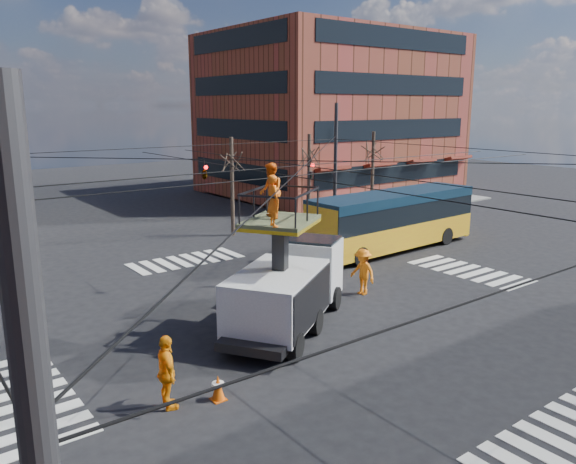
% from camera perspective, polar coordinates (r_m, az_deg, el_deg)
% --- Properties ---
extents(ground, '(120.00, 120.00, 0.00)m').
position_cam_1_polar(ground, '(21.44, 2.07, -8.66)').
color(ground, black).
rests_on(ground, ground).
extents(sidewalk_ne, '(18.00, 18.00, 0.12)m').
position_cam_1_polar(sidewalk_ne, '(50.21, 5.56, 3.76)').
color(sidewalk_ne, slate).
rests_on(sidewalk_ne, ground).
extents(crosswalks, '(22.40, 22.40, 0.02)m').
position_cam_1_polar(crosswalks, '(21.44, 2.07, -8.63)').
color(crosswalks, silver).
rests_on(crosswalks, ground).
extents(building_ne, '(20.06, 16.06, 14.00)m').
position_cam_1_polar(building_ne, '(52.48, 4.29, 11.79)').
color(building_ne, brown).
rests_on(building_ne, ground).
extents(overhead_network, '(24.24, 24.24, 8.00)m').
position_cam_1_polar(overhead_network, '(20.54, 1.30, 2.84)').
color(overhead_network, '#2D2D30').
rests_on(overhead_network, ground).
extents(tree_a, '(2.00, 2.00, 6.00)m').
position_cam_1_polar(tree_a, '(34.06, -5.75, 7.28)').
color(tree_a, '#382B21').
rests_on(tree_a, ground).
extents(tree_b, '(2.00, 2.00, 6.00)m').
position_cam_1_polar(tree_b, '(37.52, 2.16, 7.83)').
color(tree_b, '#382B21').
rests_on(tree_b, ground).
extents(tree_c, '(2.00, 2.00, 6.00)m').
position_cam_1_polar(tree_c, '(41.56, 8.65, 8.17)').
color(tree_c, '#382B21').
rests_on(tree_c, ground).
extents(utility_truck, '(7.11, 5.78, 5.98)m').
position_cam_1_polar(utility_truck, '(20.04, -0.01, -4.17)').
color(utility_truck, black).
rests_on(utility_truck, ground).
extents(city_bus, '(11.03, 3.00, 3.20)m').
position_cam_1_polar(city_bus, '(31.36, 10.63, 1.29)').
color(city_bus, yellow).
rests_on(city_bus, ground).
extents(traffic_cone, '(0.36, 0.36, 0.72)m').
position_cam_1_polar(traffic_cone, '(15.85, -7.12, -15.41)').
color(traffic_cone, '#DB5309').
rests_on(traffic_cone, ground).
extents(worker_ground, '(0.69, 1.26, 2.04)m').
position_cam_1_polar(worker_ground, '(15.38, -12.20, -13.79)').
color(worker_ground, '#FF9B10').
rests_on(worker_ground, ground).
extents(flagger, '(0.76, 1.29, 1.97)m').
position_cam_1_polar(flagger, '(23.86, 7.59, -4.03)').
color(flagger, orange).
rests_on(flagger, ground).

